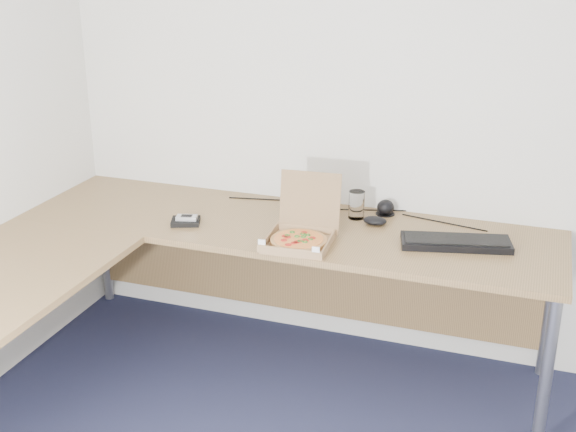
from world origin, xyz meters
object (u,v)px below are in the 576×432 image
at_px(pizza_box, 300,236).
at_px(keyboard, 456,243).
at_px(desk, 182,256).
at_px(wallet, 186,221).
at_px(drinking_glass, 357,205).

bearing_deg(pizza_box, keyboard, 13.13).
bearing_deg(desk, keyboard, 21.25).
relative_size(pizza_box, keyboard, 0.69).
distance_m(pizza_box, keyboard, 0.67).
height_order(desk, wallet, wallet).
distance_m(desk, keyboard, 1.18).
xyz_separation_m(keyboard, wallet, (-1.22, -0.15, -0.00)).
distance_m(desk, wallet, 0.31).
bearing_deg(drinking_glass, desk, -134.99).
relative_size(pizza_box, drinking_glass, 2.40).
xyz_separation_m(desk, wallet, (-0.12, 0.28, 0.04)).
bearing_deg(pizza_box, desk, -157.55).
distance_m(pizza_box, drinking_glass, 0.41).
height_order(drinking_glass, keyboard, drinking_glass).
relative_size(desk, keyboard, 5.35).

